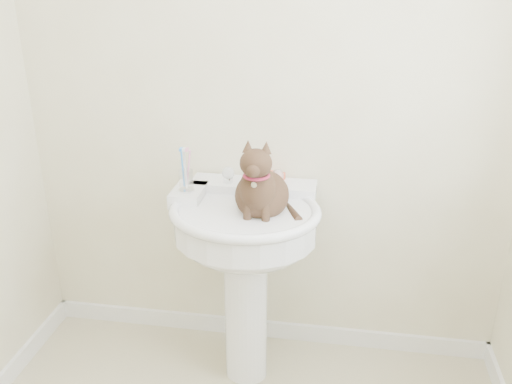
% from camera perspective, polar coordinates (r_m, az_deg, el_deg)
% --- Properties ---
extents(wall_back, '(2.20, 0.00, 2.50)m').
position_cam_1_polar(wall_back, '(2.35, 0.98, 10.24)').
color(wall_back, beige).
rests_on(wall_back, ground).
extents(baseboard_back, '(2.20, 0.02, 0.09)m').
position_cam_1_polar(baseboard_back, '(2.86, 0.78, -14.15)').
color(baseboard_back, white).
rests_on(baseboard_back, floor).
extents(pedestal_sink, '(0.64, 0.63, 0.88)m').
position_cam_1_polar(pedestal_sink, '(2.28, -1.17, -5.19)').
color(pedestal_sink, white).
rests_on(pedestal_sink, floor).
extents(faucet, '(0.28, 0.12, 0.14)m').
position_cam_1_polar(faucet, '(2.32, -0.45, 1.66)').
color(faucet, silver).
rests_on(faucet, pedestal_sink).
extents(soap_bar, '(0.10, 0.08, 0.03)m').
position_cam_1_polar(soap_bar, '(2.41, 1.87, 1.68)').
color(soap_bar, '#D54B2C').
rests_on(soap_bar, pedestal_sink).
extents(toothbrush_cup, '(0.07, 0.07, 0.19)m').
position_cam_1_polar(toothbrush_cup, '(2.29, -7.37, 1.28)').
color(toothbrush_cup, silver).
rests_on(toothbrush_cup, pedestal_sink).
extents(cat, '(0.24, 0.30, 0.44)m').
position_cam_1_polar(cat, '(2.15, 0.53, 0.16)').
color(cat, '#492D20').
rests_on(cat, pedestal_sink).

